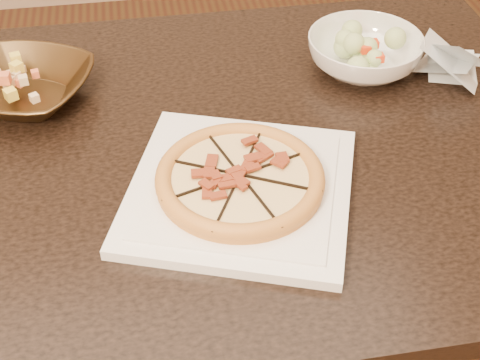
# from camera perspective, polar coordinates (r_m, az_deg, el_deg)

# --- Properties ---
(dining_table) EXTENTS (1.43, 0.92, 0.75)m
(dining_table) POSITION_cam_1_polar(r_m,az_deg,el_deg) (1.20, -5.68, -0.72)
(dining_table) COLOR black
(dining_table) RESTS_ON floor
(plate) EXTENTS (0.43, 0.43, 0.02)m
(plate) POSITION_cam_1_polar(r_m,az_deg,el_deg) (1.03, 0.00, -0.81)
(plate) COLOR white
(plate) RESTS_ON dining_table
(pizza) EXTENTS (0.26, 0.26, 0.03)m
(pizza) POSITION_cam_1_polar(r_m,az_deg,el_deg) (1.02, -0.00, 0.16)
(pizza) COLOR #AD7838
(pizza) RESTS_ON plate
(bronze_bowl) EXTENTS (0.31, 0.31, 0.06)m
(bronze_bowl) POSITION_cam_1_polar(r_m,az_deg,el_deg) (1.28, -17.88, 7.55)
(bronze_bowl) COLOR #4B361E
(bronze_bowl) RESTS_ON dining_table
(mixed_dish) EXTENTS (0.09, 0.12, 0.03)m
(mixed_dish) POSITION_cam_1_polar(r_m,az_deg,el_deg) (1.26, -18.37, 9.14)
(mixed_dish) COLOR #D3B283
(mixed_dish) RESTS_ON bronze_bowl
(salad_bowl) EXTENTS (0.26, 0.26, 0.07)m
(salad_bowl) POSITION_cam_1_polar(r_m,az_deg,el_deg) (1.33, 10.55, 10.58)
(salad_bowl) COLOR white
(salad_bowl) RESTS_ON dining_table
(salad) EXTENTS (0.11, 0.11, 0.04)m
(salad) POSITION_cam_1_polar(r_m,az_deg,el_deg) (1.31, 10.81, 12.53)
(salad) COLOR #D5EC8E
(salad) RESTS_ON salad_bowl
(cling_film) EXTENTS (0.19, 0.17, 0.05)m
(cling_film) POSITION_cam_1_polar(r_m,az_deg,el_deg) (1.36, 16.81, 9.71)
(cling_film) COLOR silver
(cling_film) RESTS_ON dining_table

